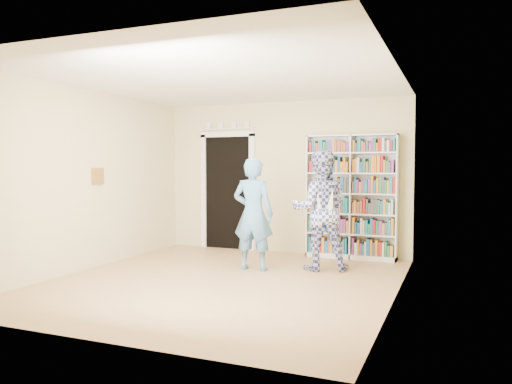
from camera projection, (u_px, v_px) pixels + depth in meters
floor at (223, 281)px, 6.72m from camera, size 5.00×5.00×0.00m
ceiling at (222, 79)px, 6.58m from camera, size 5.00×5.00×0.00m
wall_back at (283, 177)px, 8.97m from camera, size 4.50×0.00×4.50m
wall_left at (88, 180)px, 7.50m from camera, size 0.00×5.00×5.00m
wall_right at (397, 184)px, 5.81m from camera, size 0.00×5.00×5.00m
bookshelf at (351, 196)px, 8.37m from camera, size 1.51×0.28×2.08m
doorway at (228, 186)px, 9.37m from camera, size 1.10×0.08×2.43m
wall_art at (98, 176)px, 7.67m from camera, size 0.03×0.25×0.25m
man_blue at (253, 214)px, 7.44m from camera, size 0.64×0.44×1.69m
man_plaid at (320, 210)px, 7.45m from camera, size 1.05×0.94×1.80m
paper_sheet at (325, 201)px, 7.19m from camera, size 0.21×0.10×0.31m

